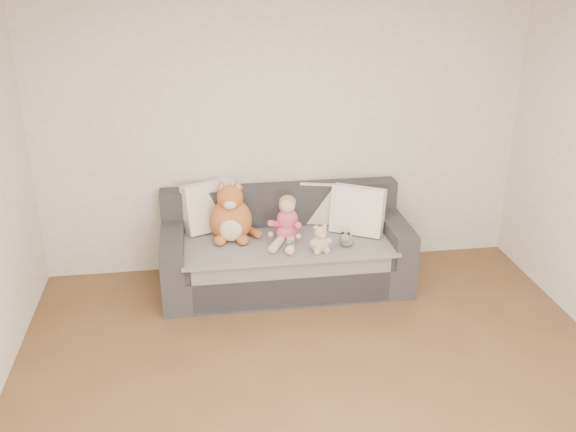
{
  "coord_description": "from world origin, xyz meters",
  "views": [
    {
      "loc": [
        -0.8,
        -3.15,
        2.87
      ],
      "look_at": [
        -0.05,
        1.87,
        0.75
      ],
      "focal_mm": 40.0,
      "sensor_mm": 36.0,
      "label": 1
    }
  ],
  "objects_px": {
    "teddy_bear": "(320,241)",
    "sippy_cup": "(289,245)",
    "plush_cat": "(231,217)",
    "sofa": "(285,253)",
    "toddler": "(287,223)"
  },
  "relations": [
    {
      "from": "toddler",
      "to": "sippy_cup",
      "type": "relative_size",
      "value": 3.62
    },
    {
      "from": "plush_cat",
      "to": "sippy_cup",
      "type": "relative_size",
      "value": 4.82
    },
    {
      "from": "sippy_cup",
      "to": "toddler",
      "type": "bearing_deg",
      "value": 87.41
    },
    {
      "from": "sofa",
      "to": "sippy_cup",
      "type": "relative_size",
      "value": 18.36
    },
    {
      "from": "sofa",
      "to": "toddler",
      "type": "distance_m",
      "value": 0.36
    },
    {
      "from": "teddy_bear",
      "to": "plush_cat",
      "type": "bearing_deg",
      "value": 142.25
    },
    {
      "from": "plush_cat",
      "to": "teddy_bear",
      "type": "bearing_deg",
      "value": -23.85
    },
    {
      "from": "sofa",
      "to": "sippy_cup",
      "type": "distance_m",
      "value": 0.39
    },
    {
      "from": "sofa",
      "to": "plush_cat",
      "type": "height_order",
      "value": "plush_cat"
    },
    {
      "from": "sofa",
      "to": "teddy_bear",
      "type": "relative_size",
      "value": 8.56
    },
    {
      "from": "sofa",
      "to": "sippy_cup",
      "type": "height_order",
      "value": "sofa"
    },
    {
      "from": "plush_cat",
      "to": "sippy_cup",
      "type": "xyz_separation_m",
      "value": [
        0.47,
        -0.34,
        -0.15
      ]
    },
    {
      "from": "sofa",
      "to": "toddler",
      "type": "relative_size",
      "value": 5.07
    },
    {
      "from": "teddy_bear",
      "to": "sippy_cup",
      "type": "relative_size",
      "value": 2.14
    },
    {
      "from": "teddy_bear",
      "to": "sippy_cup",
      "type": "bearing_deg",
      "value": 160.03
    }
  ]
}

